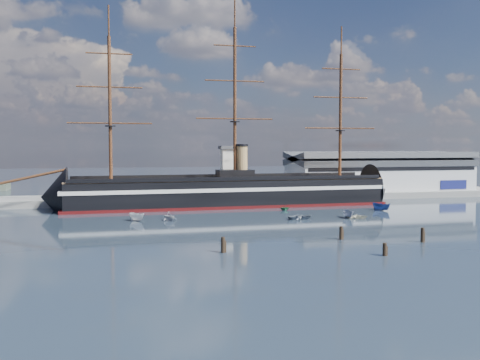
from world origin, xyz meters
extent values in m
plane|color=#1D2A37|center=(0.00, 40.00, 0.00)|extent=(600.00, 600.00, 0.00)
cube|color=slate|center=(10.00, 76.00, 0.00)|extent=(180.00, 18.00, 2.00)
cube|color=#B7BABC|center=(58.00, 80.00, 7.00)|extent=(62.00, 20.00, 10.00)
cube|color=#3F4247|center=(58.00, 80.00, 12.60)|extent=(63.00, 21.00, 2.00)
cube|color=silver|center=(3.00, 73.00, 9.00)|extent=(4.00, 4.00, 14.00)
cube|color=#3F4247|center=(3.00, 73.00, 16.50)|extent=(5.00, 5.00, 1.00)
cube|color=black|center=(0.12, 60.00, 4.00)|extent=(88.24, 17.36, 7.00)
cube|color=silver|center=(0.12, 60.00, 5.20)|extent=(90.24, 17.63, 1.00)
cube|color=#440B0B|center=(0.12, 60.00, 0.35)|extent=(90.24, 17.59, 0.90)
cone|color=black|center=(-46.38, 60.00, 3.70)|extent=(14.24, 15.90, 15.68)
cone|color=black|center=(46.62, 60.00, 3.70)|extent=(11.24, 15.85, 15.68)
cube|color=brown|center=(0.12, 60.00, 7.60)|extent=(88.22, 16.08, 0.40)
cube|color=black|center=(2.12, 60.00, 9.00)|extent=(10.09, 6.15, 2.50)
cylinder|color=#A3814F|center=(4.12, 60.00, 12.50)|extent=(3.20, 3.20, 9.00)
cylinder|color=#381E0F|center=(-51.88, 60.00, 9.00)|extent=(17.76, 0.98, 4.43)
cylinder|color=#381E0F|center=(-31.88, 60.00, 26.80)|extent=(0.90, 0.90, 38.00)
cylinder|color=#381E0F|center=(2.12, 60.00, 28.80)|extent=(0.90, 0.90, 42.00)
cylinder|color=#381E0F|center=(34.12, 60.00, 25.80)|extent=(0.90, 0.90, 36.00)
imported|color=silver|center=(-26.44, 35.77, 0.00)|extent=(6.08, 4.83, 2.33)
imported|color=slate|center=(10.40, 29.39, 0.00)|extent=(1.88, 3.75, 1.68)
imported|color=slate|center=(22.25, 28.99, 0.00)|extent=(5.68, 2.51, 2.21)
imported|color=gray|center=(-19.33, 34.65, 0.00)|extent=(6.90, 5.53, 2.33)
imported|color=beige|center=(23.96, 27.78, 0.00)|extent=(2.42, 3.11, 1.36)
imported|color=navy|center=(37.10, 40.29, 0.00)|extent=(6.71, 4.84, 2.53)
imported|color=#13512E|center=(12.45, 46.72, 0.00)|extent=(2.54, 4.58, 1.59)
cylinder|color=black|center=(-15.07, -3.94, 0.00)|extent=(0.64, 0.64, 3.22)
cylinder|color=black|center=(8.73, -12.33, 0.00)|extent=(0.64, 0.64, 2.71)
cylinder|color=black|center=(21.02, -3.49, 0.00)|extent=(0.64, 0.64, 3.30)
cylinder|color=black|center=(8.31, 2.67, 0.00)|extent=(0.64, 0.64, 3.09)
camera|label=1|loc=(-32.74, -86.29, 17.01)|focal=40.00mm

